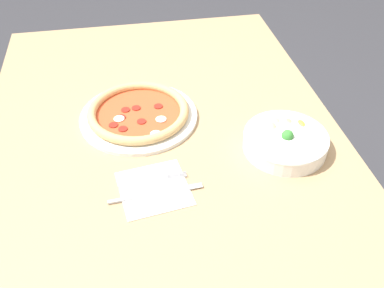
# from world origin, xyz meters

# --- Properties ---
(ground_plane) EXTENTS (8.00, 8.00, 0.00)m
(ground_plane) POSITION_xyz_m (0.00, 0.00, 0.00)
(ground_plane) COLOR #333338
(dining_table) EXTENTS (1.39, 1.01, 0.73)m
(dining_table) POSITION_xyz_m (0.00, 0.00, 0.64)
(dining_table) COLOR tan
(dining_table) RESTS_ON ground_plane
(pizza) EXTENTS (0.35, 0.35, 0.04)m
(pizza) POSITION_xyz_m (-0.06, -0.06, 0.74)
(pizza) COLOR white
(pizza) RESTS_ON dining_table
(bowl) EXTENTS (0.23, 0.23, 0.07)m
(bowl) POSITION_xyz_m (0.15, 0.32, 0.75)
(bowl) COLOR white
(bowl) RESTS_ON dining_table
(napkin) EXTENTS (0.19, 0.19, 0.00)m
(napkin) POSITION_xyz_m (0.23, -0.05, 0.73)
(napkin) COLOR white
(napkin) RESTS_ON dining_table
(fork) EXTENTS (0.02, 0.17, 0.00)m
(fork) POSITION_xyz_m (0.21, -0.05, 0.73)
(fork) COLOR silver
(fork) RESTS_ON napkin
(knife) EXTENTS (0.03, 0.23, 0.01)m
(knife) POSITION_xyz_m (0.26, -0.06, 0.73)
(knife) COLOR silver
(knife) RESTS_ON napkin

